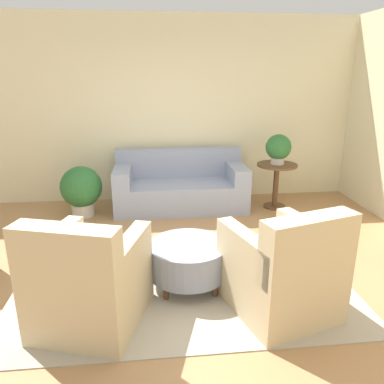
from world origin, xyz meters
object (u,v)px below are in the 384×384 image
object	(u,v)px
potted_plant_on_side_table	(278,148)
couch	(180,187)
ottoman_table	(188,259)
side_table	(276,178)
armchair_right	(283,272)
potted_plant_floor	(81,189)
armchair_left	(88,283)

from	to	relation	value
potted_plant_on_side_table	couch	bearing A→B (deg)	173.15
ottoman_table	side_table	xyz separation A→B (m)	(1.53, 2.05, 0.19)
armchair_right	side_table	distance (m)	2.66
ottoman_table	potted_plant_floor	distance (m)	2.41
armchair_left	side_table	world-z (taller)	armchair_left
potted_plant_on_side_table	armchair_left	bearing A→B (deg)	-133.00
armchair_left	potted_plant_on_side_table	bearing A→B (deg)	47.00
ottoman_table	potted_plant_floor	size ratio (longest dim) A/B	1.04
couch	ottoman_table	xyz separation A→B (m)	(-0.10, -2.22, -0.03)
ottoman_table	potted_plant_on_side_table	bearing A→B (deg)	53.26
armchair_right	potted_plant_on_side_table	xyz separation A→B (m)	(0.78, 2.55, 0.54)
couch	armchair_right	xyz separation A→B (m)	(0.65, -2.72, 0.06)
couch	potted_plant_floor	xyz separation A→B (m)	(-1.42, -0.21, 0.09)
ottoman_table	potted_plant_on_side_table	size ratio (longest dim) A/B	1.70
armchair_left	potted_plant_floor	distance (m)	2.56
couch	armchair_left	distance (m)	2.88
armchair_left	potted_plant_floor	bearing A→B (deg)	100.69
armchair_left	ottoman_table	xyz separation A→B (m)	(0.85, 0.50, -0.09)
side_table	potted_plant_floor	xyz separation A→B (m)	(-2.85, -0.03, -0.07)
ottoman_table	potted_plant_floor	xyz separation A→B (m)	(-1.32, 2.01, 0.12)
couch	ottoman_table	distance (m)	2.22
armchair_right	ottoman_table	world-z (taller)	armchair_right
armchair_left	side_table	xyz separation A→B (m)	(2.37, 2.55, 0.09)
armchair_left	ottoman_table	size ratio (longest dim) A/B	1.39
couch	side_table	xyz separation A→B (m)	(1.43, -0.17, 0.15)
potted_plant_on_side_table	potted_plant_floor	distance (m)	2.89
couch	potted_plant_on_side_table	size ratio (longest dim) A/B	4.39
potted_plant_floor	potted_plant_on_side_table	bearing A→B (deg)	0.70
armchair_right	potted_plant_on_side_table	size ratio (longest dim) A/B	2.37
ottoman_table	potted_plant_floor	bearing A→B (deg)	123.25
couch	potted_plant_floor	world-z (taller)	couch
armchair_left	potted_plant_floor	world-z (taller)	armchair_left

